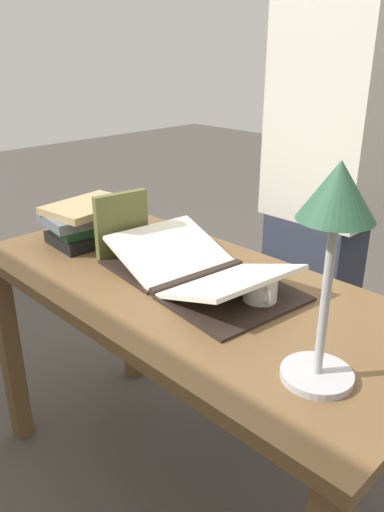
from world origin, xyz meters
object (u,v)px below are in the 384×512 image
Objects in this scene: reading_lamp at (334,225)px; person_reader at (318,208)px; open_book at (198,271)px; book_stack_tall at (89,222)px; book_standing_upright at (123,225)px; coffee_mug at (261,288)px.

person_reader is (0.46, -0.71, -0.23)m from reading_lamp.
book_stack_tall is at bearing 11.48° from open_book.
open_book is at bearing -174.77° from book_stack_tall.
book_stack_tall is 1.55× the size of book_standing_upright.
person_reader is at bearing -71.43° from coffee_mug.
person_reader is at bearing -129.23° from book_stack_tall.
open_book is 0.31m from book_standing_upright.
coffee_mug is 0.57m from person_reader.
book_stack_tall is 0.68m from coffee_mug.
open_book is at bearing 5.48° from coffee_mug.
book_stack_tall is at bearing 5.30° from coffee_mug.
book_standing_upright is at bearing -8.53° from reading_lamp.
book_standing_upright is at bearing -177.38° from book_stack_tall.
book_standing_upright reaches higher than coffee_mug.
open_book is at bearing -92.13° from person_reader.
book_standing_upright is 0.81m from reading_lamp.
person_reader is (-0.49, -0.60, 0.02)m from book_stack_tall.
person_reader is at bearing -108.75° from book_standing_upright.
reading_lamp is (-0.77, 0.12, 0.22)m from book_standing_upright.
person_reader reaches higher than open_book.
book_standing_upright is 1.88× the size of coffee_mug.
open_book is 0.48m from book_stack_tall.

